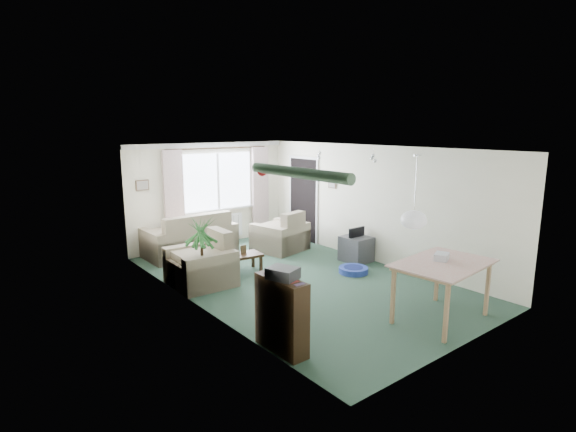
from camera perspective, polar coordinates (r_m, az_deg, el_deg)
ground at (r=8.33m, az=1.29°, el=-8.10°), size 6.50×6.50×0.00m
window at (r=10.71m, az=-8.94°, el=4.40°), size 1.80×0.03×1.30m
curtain_rod at (r=10.58m, az=-8.86°, el=8.50°), size 2.60×0.03×0.03m
curtain_left at (r=10.14m, az=-14.28°, el=2.49°), size 0.45×0.08×2.00m
curtain_right at (r=11.26m, az=-3.55°, el=3.67°), size 0.45×0.08×2.00m
radiator at (r=10.86m, az=-8.66°, el=-1.39°), size 1.20×0.10×0.55m
doorway at (r=10.96m, az=1.98°, el=2.04°), size 0.03×0.95×2.00m
pendant_lamp at (r=6.55m, az=15.68°, el=-0.48°), size 0.36×0.36×0.36m
tinsel_garland at (r=4.88m, az=1.25°, el=5.52°), size 1.60×1.60×0.12m
bauble_cluster_a at (r=9.40m, az=3.99°, el=7.96°), size 0.20×0.20×0.20m
bauble_cluster_b at (r=8.78m, az=10.78°, el=7.54°), size 0.20×0.20×0.20m
wall_picture_back at (r=9.96m, az=-18.01°, el=3.74°), size 0.28×0.03×0.22m
wall_picture_right at (r=10.14m, az=5.65°, el=4.38°), size 0.03×0.24×0.30m
sofa at (r=10.02m, az=-12.38°, el=-2.18°), size 1.91×1.03×0.95m
armchair_corner at (r=10.14m, az=-1.04°, el=-1.84°), size 1.21×1.16×0.92m
armchair_left at (r=8.12m, az=-11.07°, el=-5.34°), size 1.03×1.09×0.94m
coffee_table at (r=8.75m, az=-5.94°, el=-5.98°), size 0.82×0.52×0.35m
photo_frame at (r=8.76m, az=-5.69°, el=-4.21°), size 0.12×0.03×0.16m
bookshelf at (r=5.70m, az=-0.83°, el=-12.41°), size 0.27×0.78×0.95m
hifi_box at (r=5.49m, az=-0.66°, el=-7.28°), size 0.38×0.42×0.14m
houseplant at (r=7.69m, az=-10.86°, el=-4.88°), size 0.58×0.58×1.30m
dining_table at (r=6.94m, az=18.89°, el=-9.09°), size 1.43×1.02×0.85m
gift_box at (r=6.90m, az=18.91°, el=-4.99°), size 0.30×0.26×0.12m
tv_cube at (r=9.48m, az=8.65°, el=-4.15°), size 0.53×0.58×0.52m
pet_bed at (r=8.78m, az=8.30°, el=-6.81°), size 0.74×0.74×0.11m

